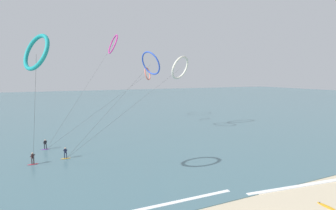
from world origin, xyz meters
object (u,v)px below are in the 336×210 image
Objects in this scene: surfer_violet at (45,145)px; surfer_crimson at (33,159)px; kite_cobalt at (151,63)px; surfboard_spare at (327,206)px; kite_magenta at (113,44)px; kite_teal at (36,52)px; surfer_amber at (65,154)px; kite_ivory at (180,68)px; kite_coral at (147,74)px.

surfer_violet is 7.51m from surfer_crimson.
surfboard_spare is at bearing 167.68° from kite_cobalt.
kite_teal is at bearing -24.60° from kite_magenta.
kite_cobalt is 10.15× the size of surfboard_spare.
kite_cobalt is (21.66, 10.85, 13.98)m from surfer_crimson.
kite_magenta reaches higher than surfer_amber.
kite_ivory is (7.72, 1.85, -0.75)m from kite_cobalt.
surfer_violet is at bearing 127.41° from surfboard_spare.
kite_coral is at bearing 5.93° from surfer_crimson.
surfer_crimson is at bearing -169.05° from surfer_amber.
kite_ivory is at bearing -10.12° from surfer_crimson.
kite_teal is (-16.53, -39.75, -5.84)m from kite_magenta.
kite_coral is at bearing 92.08° from surfboard_spare.
kite_teal is at bearing -175.22° from kite_coral.
kite_coral is (22.65, 30.74, -1.86)m from kite_teal.
kite_cobalt is at bearing 106.69° from kite_teal.
surfer_amber is at bearing 136.55° from kite_teal.
kite_ivory is (5.16, -7.21, 1.35)m from kite_coral.
kite_teal is at bearing 103.01° from surfer_violet.
kite_teal is 0.68× the size of kite_coral.
surfer_amber is 1.00× the size of surfer_violet.
kite_cobalt reaches higher than kite_ivory.
kite_magenta reaches higher than kite_cobalt.
surfer_violet is at bearing 80.73° from kite_cobalt.
surfer_violet is 24.78m from kite_cobalt.
kite_cobalt is at bearing -14.22° from kite_ivory.
surfboard_spare is (1.61, -44.37, -12.66)m from kite_coral.
surfer_violet is (-2.77, 6.53, 0.00)m from surfer_amber.
kite_cobalt is (17.40, 10.01, 13.98)m from surfer_amber.
surfer_violet is 1.00× the size of surfer_crimson.
surfer_violet is 22.80m from kite_teal.
kite_teal is at bearing -103.11° from surfer_amber.
surfer_crimson is 35.59m from surfboard_spare.
kite_cobalt is at bearing -154.66° from kite_coral.
kite_ivory is at bearing 99.73° from kite_teal.
kite_magenta is 43.45m from kite_teal.
kite_cobalt is at bearing -6.88° from surfer_crimson.
kite_magenta is at bearing 75.34° from kite_coral.
kite_coral is at bearing 43.52° from surfer_amber.
surfer_violet is at bearing -16.85° from kite_ivory.
kite_cobalt reaches higher than surfer_violet.
surfer_crimson is 0.10× the size of kite_teal.
kite_magenta is 19.25m from kite_cobalt.
surfer_amber is 33.26m from surfboard_spare.
surfer_violet reaches higher than surfboard_spare.
kite_coral is 0.86× the size of kite_ivory.
kite_ivory is 39.87m from surfboard_spare.
kite_coral is (24.22, 19.91, 11.88)m from surfer_crimson.
surfer_crimson is at bearing 136.56° from surfboard_spare.
surfer_violet is at bearing 112.81° from surfer_amber.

